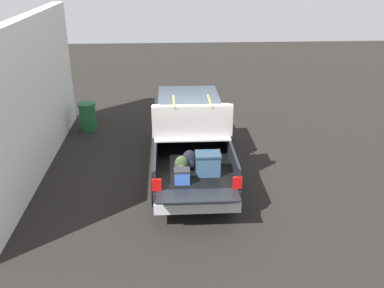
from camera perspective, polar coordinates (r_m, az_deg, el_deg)
The scene contains 4 objects.
ground_plane at distance 12.20m, azimuth -0.16°, elevation -3.62°, with size 40.00×40.00×0.00m, color black.
pickup_truck at distance 12.12m, azimuth -0.25°, elevation 1.22°, with size 6.05×2.06×2.23m.
building_facade at distance 12.32m, azimuth -20.56°, elevation 5.63°, with size 8.52×0.36×4.18m, color white.
trash_can at distance 15.35m, azimuth -13.65°, elevation 3.54°, with size 0.60×0.60×0.98m.
Camera 1 is at (-10.84, 0.58, 5.56)m, focal length 40.26 mm.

